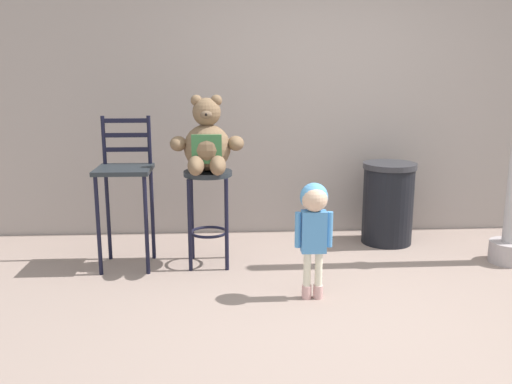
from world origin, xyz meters
name	(u,v)px	position (x,y,z in m)	size (l,w,h in m)	color
ground_plane	(365,314)	(0.00, 0.00, 0.00)	(24.00, 24.00, 0.00)	gray
building_wall	(319,50)	(0.00, 2.10, 1.77)	(7.43, 0.30, 3.55)	#9E928B
bar_stool_with_teddy	(208,198)	(-1.06, 1.03, 0.56)	(0.39, 0.39, 0.79)	#22282D
teddy_bear	(207,144)	(-1.06, 1.00, 1.01)	(0.59, 0.53, 0.61)	brown
child_walking	(314,216)	(-0.31, 0.29, 0.60)	(0.26, 0.21, 0.83)	#D19F9B
trash_bin	(388,203)	(0.58, 1.54, 0.38)	(0.49, 0.49, 0.76)	black
bar_chair_empty	(125,179)	(-1.73, 1.05, 0.73)	(0.44, 0.44, 1.22)	#22282D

